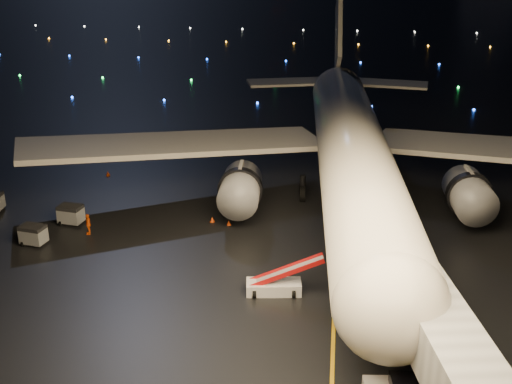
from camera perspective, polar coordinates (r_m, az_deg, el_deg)
lane_centre at (r=56.60m, az=7.16°, el=-3.91°), size 0.25×80.00×0.02m
airliner at (r=63.56m, az=8.50°, el=7.72°), size 69.09×66.05×18.48m
belt_loader at (r=47.02m, az=1.60°, el=-7.42°), size 6.04×2.40×2.85m
crew_c at (r=58.09m, az=-14.69°, el=-2.77°), size 0.75×1.21×1.92m
safety_cone_0 at (r=58.98m, az=-3.91°, el=-2.43°), size 0.58×0.58×0.51m
safety_cone_1 at (r=67.16m, az=-2.09°, el=0.67°), size 0.59×0.59×0.51m
safety_cone_2 at (r=58.27m, az=-2.43°, el=-2.74°), size 0.42×0.42×0.46m
safety_cone_3 at (r=72.09m, az=-13.03°, el=1.61°), size 0.49×0.49×0.53m
taxiway_lights at (r=144.64m, az=2.79°, el=12.00°), size 164.00×92.00×0.36m
baggage_cart_0 at (r=57.57m, az=-19.18°, el=-3.63°), size 2.23×1.73×1.72m
baggage_cart_1 at (r=60.63m, az=-16.13°, el=-1.95°), size 2.27×1.75×1.77m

